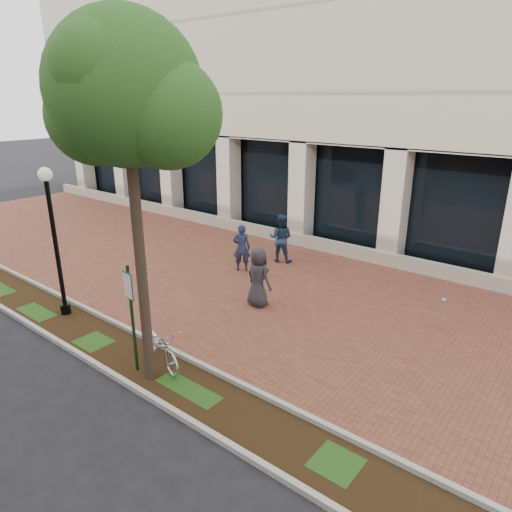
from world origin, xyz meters
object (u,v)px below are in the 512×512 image
Objects in this scene: street_tree at (129,101)px; pedestrian_mid at (281,238)px; locked_bicycle at (159,345)px; pedestrian_left at (242,248)px; bollard at (442,314)px; pedestrian_right at (258,277)px; lamppost at (54,235)px; parking_sign at (131,306)px.

street_tree reaches higher than pedestrian_mid.
pedestrian_left is (-2.42, 5.79, 0.36)m from locked_bicycle.
bollard is at bearing 55.21° from street_tree.
pedestrian_right is (-0.47, 4.36, -4.92)m from street_tree.
bollard is (6.46, -1.74, -0.43)m from pedestrian_mid.
pedestrian_mid reaches higher than locked_bicycle.
street_tree is at bearing -124.79° from bollard.
lamppost is 4.54m from locked_bicycle.
pedestrian_mid is (-1.90, 7.42, 0.42)m from locked_bicycle.
street_tree is at bearing 80.53° from pedestrian_left.
parking_sign is 7.90m from bollard.
lamppost reaches higher than pedestrian_right.
parking_sign reaches higher than pedestrian_left.
locked_bicycle is 1.99× the size of bollard.
street_tree is 7.87× the size of bollard.
pedestrian_left reaches higher than bollard.
bollard is at bearing -150.57° from pedestrian_right.
pedestrian_right is at bearing -159.34° from bollard.
locked_bicycle is 1.03× the size of pedestrian_mid.
bollard is at bearing 146.26° from pedestrian_left.
pedestrian_right is at bearing 17.42° from locked_bicycle.
locked_bicycle is 1.10× the size of pedestrian_left.
locked_bicycle is 1.05× the size of pedestrian_right.
parking_sign is 0.61× the size of lamppost.
street_tree is 3.96× the size of locked_bicycle.
pedestrian_left is 6.99m from bollard.
street_tree reaches higher than locked_bicycle.
street_tree is at bearing 84.47° from pedestrian_mid.
lamppost is at bearing 173.76° from street_tree.
locked_bicycle is at bearing 73.06° from parking_sign.
pedestrian_mid is at bearing 105.49° from street_tree.
pedestrian_mid is at bearing -140.56° from pedestrian_left.
lamppost is at bearing 40.52° from pedestrian_left.
pedestrian_left is (1.72, 5.77, -1.51)m from lamppost.
lamppost reaches higher than bollard.
pedestrian_mid is at bearing 107.10° from parking_sign.
lamppost is 2.33× the size of pedestrian_right.
pedestrian_right is (1.72, -3.53, -0.02)m from pedestrian_mid.
pedestrian_right is at bearing 94.75° from parking_sign.
pedestrian_left is 1.80× the size of bollard.
lamppost is 5.63m from street_tree.
lamppost reaches higher than parking_sign.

